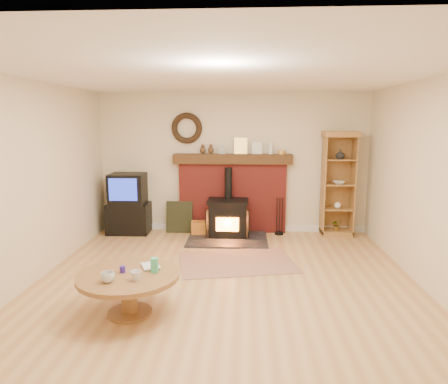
# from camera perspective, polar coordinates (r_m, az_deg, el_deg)

# --- Properties ---
(ground) EXTENTS (5.50, 5.50, 0.00)m
(ground) POSITION_cam_1_polar(r_m,az_deg,el_deg) (5.16, 0.12, -13.69)
(ground) COLOR tan
(ground) RESTS_ON ground
(room_shell) EXTENTS (5.02, 5.52, 2.61)m
(room_shell) POSITION_cam_1_polar(r_m,az_deg,el_deg) (4.83, -0.02, 5.76)
(room_shell) COLOR beige
(room_shell) RESTS_ON ground
(chimney_breast) EXTENTS (2.20, 0.22, 1.78)m
(chimney_breast) POSITION_cam_1_polar(r_m,az_deg,el_deg) (7.50, 1.23, 0.29)
(chimney_breast) COLOR maroon
(chimney_breast) RESTS_ON ground
(wood_stove) EXTENTS (1.40, 1.00, 1.25)m
(wood_stove) POSITION_cam_1_polar(r_m,az_deg,el_deg) (7.21, 0.56, -3.94)
(wood_stove) COLOR black
(wood_stove) RESTS_ON ground
(area_rug) EXTENTS (1.87, 1.47, 0.01)m
(area_rug) POSITION_cam_1_polar(r_m,az_deg,el_deg) (6.06, 1.83, -9.94)
(area_rug) COLOR brown
(area_rug) RESTS_ON ground
(tv_unit) EXTENTS (0.78, 0.56, 1.12)m
(tv_unit) POSITION_cam_1_polar(r_m,az_deg,el_deg) (7.67, -13.50, -1.78)
(tv_unit) COLOR black
(tv_unit) RESTS_ON ground
(curio_cabinet) EXTENTS (0.61, 0.44, 1.90)m
(curio_cabinet) POSITION_cam_1_polar(r_m,az_deg,el_deg) (7.54, 15.94, 1.13)
(curio_cabinet) COLOR brown
(curio_cabinet) RESTS_ON ground
(firelog_box) EXTENTS (0.43, 0.29, 0.25)m
(firelog_box) POSITION_cam_1_polar(r_m,az_deg,el_deg) (7.42, -3.12, -5.18)
(firelog_box) COLOR yellow
(firelog_box) RESTS_ON ground
(leaning_painting) EXTENTS (0.49, 0.13, 0.59)m
(leaning_painting) POSITION_cam_1_polar(r_m,az_deg,el_deg) (7.58, -6.40, -3.56)
(leaning_painting) COLOR black
(leaning_painting) RESTS_ON ground
(fire_tools) EXTENTS (0.16, 0.16, 0.70)m
(fire_tools) POSITION_cam_1_polar(r_m,az_deg,el_deg) (7.50, 7.90, -5.04)
(fire_tools) COLOR black
(fire_tools) RESTS_ON ground
(coffee_table) EXTENTS (1.10, 1.10, 0.62)m
(coffee_table) POSITION_cam_1_polar(r_m,az_deg,el_deg) (4.53, -13.45, -12.32)
(coffee_table) COLOR brown
(coffee_table) RESTS_ON ground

